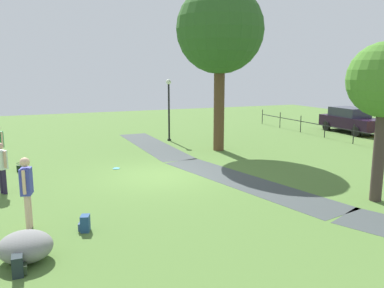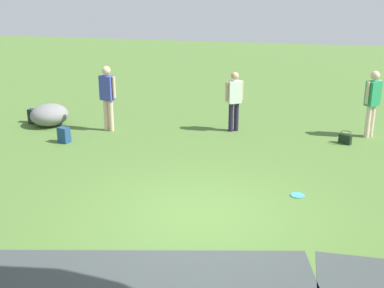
# 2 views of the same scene
# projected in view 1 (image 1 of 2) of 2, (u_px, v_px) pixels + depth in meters

# --- Properties ---
(ground_plane) EXTENTS (48.00, 48.00, 0.00)m
(ground_plane) POSITION_uv_depth(u_px,v_px,m) (160.00, 176.00, 14.75)
(ground_plane) COLOR #4E7232
(footpath_segment_near) EXTENTS (8.01, 1.68, 0.01)m
(footpath_segment_near) POSITION_uv_depth(u_px,v_px,m) (152.00, 145.00, 20.78)
(footpath_segment_near) COLOR #3B4242
(footpath_segment_near) RESTS_ON ground
(footpath_segment_mid) EXTENTS (8.16, 3.27, 0.01)m
(footpath_segment_mid) POSITION_uv_depth(u_px,v_px,m) (243.00, 181.00, 13.95)
(footpath_segment_mid) COLOR #3B4242
(footpath_segment_mid) RESTS_ON ground
(large_shade_tree) EXTENTS (4.10, 4.10, 7.77)m
(large_shade_tree) POSITION_uv_depth(u_px,v_px,m) (220.00, 31.00, 18.47)
(large_shade_tree) COLOR brown
(large_shade_tree) RESTS_ON ground
(lamp_post) EXTENTS (0.28, 0.28, 3.38)m
(lamp_post) POSITION_uv_depth(u_px,v_px,m) (169.00, 103.00, 21.75)
(lamp_post) COLOR black
(lamp_post) RESTS_ON ground
(lawn_boulder) EXTENTS (1.36, 1.39, 0.62)m
(lawn_boulder) POSITION_uv_depth(u_px,v_px,m) (25.00, 247.00, 8.08)
(lawn_boulder) COLOR gray
(lawn_boulder) RESTS_ON ground
(man_near_boulder) EXTENTS (0.45, 0.40, 1.63)m
(man_near_boulder) POSITION_uv_depth(u_px,v_px,m) (2.00, 164.00, 12.43)
(man_near_boulder) COLOR #241C36
(man_near_boulder) RESTS_ON ground
(passerby_on_path) EXTENTS (0.51, 0.31, 1.78)m
(passerby_on_path) POSITION_uv_depth(u_px,v_px,m) (27.00, 187.00, 9.64)
(passerby_on_path) COLOR beige
(passerby_on_path) RESTS_ON ground
(handbag_on_grass) EXTENTS (0.38, 0.38, 0.31)m
(handbag_on_grass) POSITION_uv_depth(u_px,v_px,m) (20.00, 167.00, 15.42)
(handbag_on_grass) COLOR black
(handbag_on_grass) RESTS_ON ground
(backpack_by_boulder) EXTENTS (0.29, 0.27, 0.40)m
(backpack_by_boulder) POSITION_uv_depth(u_px,v_px,m) (18.00, 266.00, 7.51)
(backpack_by_boulder) COLOR #1C272B
(backpack_by_boulder) RESTS_ON ground
(spare_backpack_on_lawn) EXTENTS (0.33, 0.32, 0.40)m
(spare_backpack_on_lawn) POSITION_uv_depth(u_px,v_px,m) (85.00, 224.00, 9.60)
(spare_backpack_on_lawn) COLOR navy
(spare_backpack_on_lawn) RESTS_ON ground
(frisbee_on_grass) EXTENTS (0.27, 0.27, 0.02)m
(frisbee_on_grass) POSITION_uv_depth(u_px,v_px,m) (116.00, 168.00, 15.78)
(frisbee_on_grass) COLOR #409ACB
(frisbee_on_grass) RESTS_ON ground
(parked_wagon_silver) EXTENTS (4.23, 1.93, 1.56)m
(parked_wagon_silver) POSITION_uv_depth(u_px,v_px,m) (351.00, 120.00, 24.82)
(parked_wagon_silver) COLOR black
(parked_wagon_silver) RESTS_ON ground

